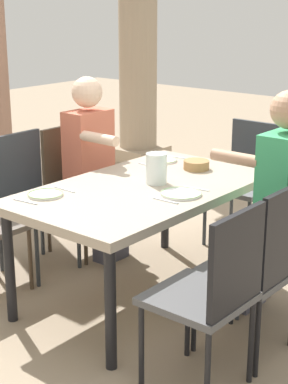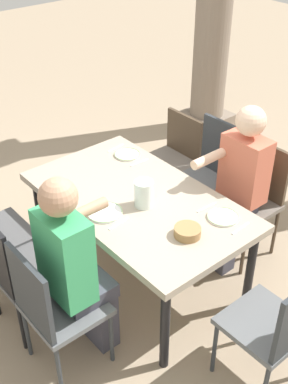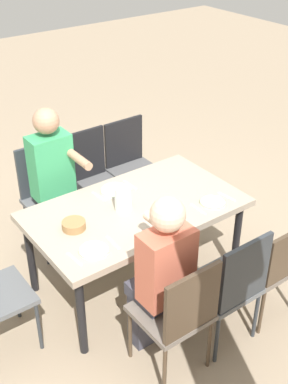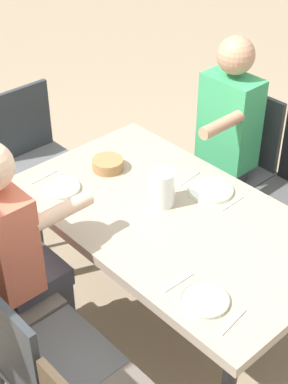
# 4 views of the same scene
# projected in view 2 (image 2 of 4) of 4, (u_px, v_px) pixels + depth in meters

# --- Properties ---
(ground_plane) EXTENTS (16.00, 16.00, 0.00)m
(ground_plane) POSITION_uv_depth(u_px,v_px,m) (138.00, 275.00, 3.86)
(ground_plane) COLOR gray
(dining_table) EXTENTS (1.63, 0.95, 0.73)m
(dining_table) POSITION_uv_depth(u_px,v_px,m) (138.00, 205.00, 3.49)
(dining_table) COLOR tan
(dining_table) RESTS_ON ground
(chair_west_north) EXTENTS (0.44, 0.44, 0.84)m
(chair_west_north) POSITION_uv_depth(u_px,v_px,m) (174.00, 155.00, 4.43)
(chair_west_north) COLOR #6A6158
(chair_west_north) RESTS_ON ground
(chair_mid_north) EXTENTS (0.44, 0.44, 0.94)m
(chair_mid_north) POSITION_uv_depth(u_px,v_px,m) (211.00, 171.00, 4.13)
(chair_mid_north) COLOR #5B5E61
(chair_mid_north) RESTS_ON ground
(chair_mid_south) EXTENTS (0.44, 0.44, 0.95)m
(chair_mid_south) POSITION_uv_depth(u_px,v_px,m) (15.00, 265.00, 3.17)
(chair_mid_south) COLOR #4F4F50
(chair_mid_south) RESTS_ON ground
(chair_east_north) EXTENTS (0.44, 0.44, 0.92)m
(chair_east_north) POSITION_uv_depth(u_px,v_px,m) (252.00, 194.00, 3.85)
(chair_east_north) COLOR #6A6158
(chair_east_north) RESTS_ON ground
(chair_east_south) EXTENTS (0.44, 0.44, 0.94)m
(chair_east_south) POSITION_uv_depth(u_px,v_px,m) (52.00, 305.00, 2.89)
(chair_east_south) COLOR #5B5E61
(chair_east_south) RESTS_ON ground
(chair_head_east) EXTENTS (0.44, 0.44, 0.92)m
(chair_head_east) POSITION_uv_depth(u_px,v_px,m) (278.00, 324.00, 2.78)
(chair_head_east) COLOR #5B5E61
(chair_head_east) RESTS_ON ground
(diner_woman_green) EXTENTS (0.35, 0.50, 1.35)m
(diner_woman_green) POSITION_uv_depth(u_px,v_px,m) (75.00, 267.00, 2.88)
(diner_woman_green) COLOR #3F3F4C
(diner_woman_green) RESTS_ON ground
(diner_man_white) EXTENTS (0.35, 0.50, 1.30)m
(diner_man_white) POSITION_uv_depth(u_px,v_px,m) (237.00, 184.00, 3.65)
(diner_man_white) COLOR #3F3F4C
(diner_man_white) RESTS_ON ground
(plate_0) EXTENTS (0.20, 0.20, 0.02)m
(plate_0) POSITION_uv_depth(u_px,v_px,m) (127.00, 154.00, 3.93)
(plate_0) COLOR white
(plate_0) RESTS_ON dining_table
(fork_0) EXTENTS (0.04, 0.17, 0.01)m
(fork_0) POSITION_uv_depth(u_px,v_px,m) (116.00, 148.00, 4.03)
(fork_0) COLOR silver
(fork_0) RESTS_ON dining_table
(spoon_0) EXTENTS (0.02, 0.17, 0.01)m
(spoon_0) POSITION_uv_depth(u_px,v_px,m) (139.00, 162.00, 3.84)
(spoon_0) COLOR silver
(spoon_0) RESTS_ON dining_table
(plate_1) EXTENTS (0.24, 0.24, 0.02)m
(plate_1) POSITION_uv_depth(u_px,v_px,m) (105.00, 212.00, 3.29)
(plate_1) COLOR white
(plate_1) RESTS_ON dining_table
(fork_1) EXTENTS (0.02, 0.17, 0.01)m
(fork_1) POSITION_uv_depth(u_px,v_px,m) (92.00, 203.00, 3.39)
(fork_1) COLOR silver
(fork_1) RESTS_ON dining_table
(spoon_1) EXTENTS (0.03, 0.17, 0.01)m
(spoon_1) POSITION_uv_depth(u_px,v_px,m) (119.00, 224.00, 3.20)
(spoon_1) COLOR silver
(spoon_1) RESTS_ON dining_table
(plate_2) EXTENTS (0.21, 0.21, 0.02)m
(plate_2) POSITION_uv_depth(u_px,v_px,m) (223.00, 217.00, 3.25)
(plate_2) COLOR white
(plate_2) RESTS_ON dining_table
(fork_2) EXTENTS (0.02, 0.17, 0.01)m
(fork_2) POSITION_uv_depth(u_px,v_px,m) (206.00, 207.00, 3.35)
(fork_2) COLOR silver
(fork_2) RESTS_ON dining_table
(spoon_2) EXTENTS (0.03, 0.17, 0.01)m
(spoon_2) POSITION_uv_depth(u_px,v_px,m) (241.00, 228.00, 3.16)
(spoon_2) COLOR silver
(spoon_2) RESTS_ON dining_table
(water_pitcher) EXTENTS (0.13, 0.13, 0.19)m
(water_pitcher) POSITION_uv_depth(u_px,v_px,m) (144.00, 195.00, 3.33)
(water_pitcher) COLOR white
(water_pitcher) RESTS_ON dining_table
(bread_basket) EXTENTS (0.17, 0.17, 0.06)m
(bread_basket) POSITION_uv_depth(u_px,v_px,m) (187.00, 232.00, 3.09)
(bread_basket) COLOR #9E7547
(bread_basket) RESTS_ON dining_table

